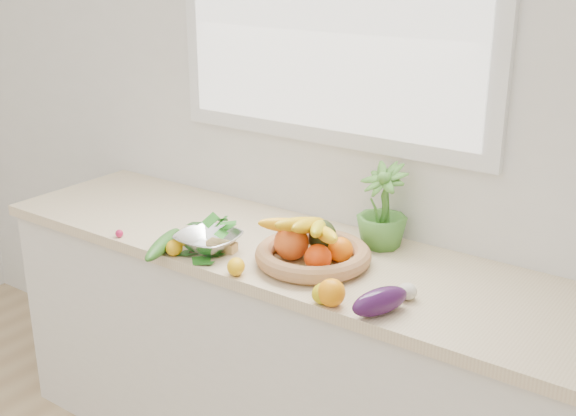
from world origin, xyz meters
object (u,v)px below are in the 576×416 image
Objects in this scene: potted_herb at (382,208)px; colander_with_spinach at (208,236)px; apple at (290,244)px; cucumber at (163,244)px; eggplant at (380,301)px; fruit_basket at (312,248)px.

colander_with_spinach is at bearing -138.86° from potted_herb.
apple is 0.28m from colander_with_spinach.
colander_with_spinach is at bearing 33.66° from cucumber.
apple is at bearing 31.13° from cucumber.
colander_with_spinach is (0.13, 0.09, 0.03)m from cucumber.
cucumber is at bearing -177.30° from eggplant.
eggplant is 0.81m from cucumber.
cucumber is 0.75m from potted_herb.
colander_with_spinach is (-0.24, -0.14, 0.01)m from apple.
fruit_basket is at bearing -112.10° from potted_herb.
apple is at bearing -129.20° from potted_herb.
cucumber is at bearing -140.42° from potted_herb.
potted_herb is 1.43× the size of colander_with_spinach.
colander_with_spinach reaches higher than apple.
colander_with_spinach is at bearing 175.99° from eggplant.
apple is 0.39× the size of colander_with_spinach.
eggplant is 0.51m from potted_herb.
eggplant is at bearing 2.70° from cucumber.
eggplant is at bearing -22.59° from apple.
eggplant is 0.44× the size of fruit_basket.
apple is 0.19× the size of fruit_basket.
fruit_basket is (-0.34, 0.17, 0.02)m from eggplant.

